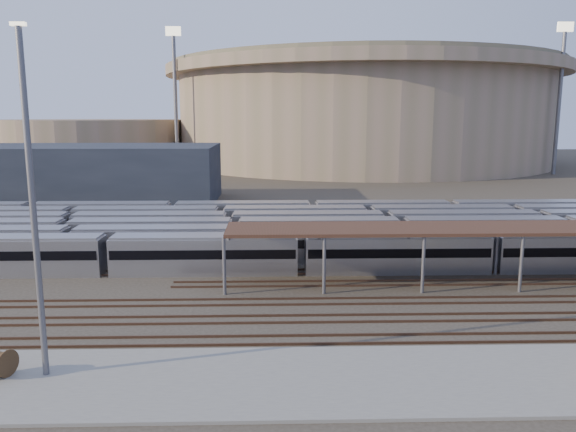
# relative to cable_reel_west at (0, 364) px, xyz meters

# --- Properties ---
(ground) EXTENTS (420.00, 420.00, 0.00)m
(ground) POSITION_rel_cable_reel_west_xyz_m (19.70, 14.31, -1.02)
(ground) COLOR #383026
(ground) RESTS_ON ground
(apron) EXTENTS (50.00, 9.00, 0.20)m
(apron) POSITION_rel_cable_reel_west_xyz_m (14.70, -0.69, -0.92)
(apron) COLOR gray
(apron) RESTS_ON ground
(subway_trains) EXTENTS (129.80, 23.90, 3.60)m
(subway_trains) POSITION_rel_cable_reel_west_xyz_m (20.45, 32.81, 0.78)
(subway_trains) COLOR #B5B6BA
(subway_trains) RESTS_ON ground
(inspection_shed) EXTENTS (60.30, 6.00, 5.30)m
(inspection_shed) POSITION_rel_cable_reel_west_xyz_m (41.70, 18.31, 3.97)
(inspection_shed) COLOR slate
(inspection_shed) RESTS_ON ground
(empty_tracks) EXTENTS (170.00, 9.62, 0.18)m
(empty_tracks) POSITION_rel_cable_reel_west_xyz_m (19.70, 9.31, -0.93)
(empty_tracks) COLOR #4C3323
(empty_tracks) RESTS_ON ground
(stadium) EXTENTS (124.00, 124.00, 32.50)m
(stadium) POSITION_rel_cable_reel_west_xyz_m (44.70, 154.31, 15.46)
(stadium) COLOR gray
(stadium) RESTS_ON ground
(secondary_arena) EXTENTS (56.00, 56.00, 14.00)m
(secondary_arena) POSITION_rel_cable_reel_west_xyz_m (-40.30, 144.31, 5.98)
(secondary_arena) COLOR gray
(secondary_arena) RESTS_ON ground
(service_building) EXTENTS (42.00, 20.00, 10.00)m
(service_building) POSITION_rel_cable_reel_west_xyz_m (-15.30, 69.31, 3.98)
(service_building) COLOR #1E232D
(service_building) RESTS_ON ground
(floodlight_0) EXTENTS (4.00, 1.00, 38.40)m
(floodlight_0) POSITION_rel_cable_reel_west_xyz_m (-10.30, 124.31, 19.63)
(floodlight_0) COLOR slate
(floodlight_0) RESTS_ON ground
(floodlight_2) EXTENTS (4.00, 1.00, 38.40)m
(floodlight_2) POSITION_rel_cable_reel_west_xyz_m (89.70, 114.31, 19.63)
(floodlight_2) COLOR slate
(floodlight_2) RESTS_ON ground
(floodlight_3) EXTENTS (4.00, 1.00, 38.40)m
(floodlight_3) POSITION_rel_cable_reel_west_xyz_m (9.70, 174.31, 19.63)
(floodlight_3) COLOR slate
(floodlight_3) RESTS_ON ground
(cable_reel_west) EXTENTS (1.44, 1.85, 1.63)m
(cable_reel_west) POSITION_rel_cable_reel_west_xyz_m (0.00, 0.00, 0.00)
(cable_reel_west) COLOR brown
(cable_reel_west) RESTS_ON apron
(yard_light_pole) EXTENTS (0.80, 0.36, 19.86)m
(yard_light_pole) POSITION_rel_cable_reel_west_xyz_m (2.50, 0.30, 9.20)
(yard_light_pole) COLOR slate
(yard_light_pole) RESTS_ON apron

